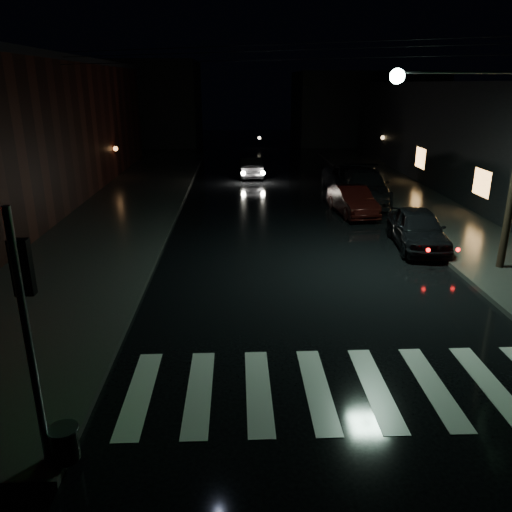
{
  "coord_description": "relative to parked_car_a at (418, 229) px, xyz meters",
  "views": [
    {
      "loc": [
        0.82,
        -8.18,
        5.91
      ],
      "look_at": [
        1.29,
        4.22,
        1.6
      ],
      "focal_mm": 35.0,
      "sensor_mm": 36.0,
      "label": 1
    }
  ],
  "objects": [
    {
      "name": "ground",
      "position": [
        -7.6,
        -9.63,
        -0.73
      ],
      "size": [
        120.0,
        120.0,
        0.0
      ],
      "primitive_type": "plane",
      "color": "black",
      "rests_on": "ground"
    },
    {
      "name": "sidewalk_left",
      "position": [
        -12.6,
        4.37,
        -0.66
      ],
      "size": [
        6.0,
        44.0,
        0.15
      ],
      "primitive_type": "cube",
      "color": "#282826",
      "rests_on": "ground"
    },
    {
      "name": "sidewalk_right",
      "position": [
        2.4,
        4.37,
        -0.66
      ],
      "size": [
        4.0,
        44.0,
        0.15
      ],
      "primitive_type": "cube",
      "color": "#282826",
      "rests_on": "ground"
    },
    {
      "name": "building_far_left",
      "position": [
        -17.6,
        35.37,
        3.27
      ],
      "size": [
        14.0,
        10.0,
        8.0
      ],
      "primitive_type": "cube",
      "color": "black",
      "rests_on": "ground"
    },
    {
      "name": "building_far_right",
      "position": [
        6.4,
        35.37,
        2.77
      ],
      "size": [
        14.0,
        10.0,
        7.0
      ],
      "primitive_type": "cube",
      "color": "black",
      "rests_on": "ground"
    },
    {
      "name": "crosswalk",
      "position": [
        -4.6,
        -9.13,
        -0.73
      ],
      "size": [
        9.0,
        3.0,
        0.01
      ],
      "primitive_type": "cube",
      "color": "beige",
      "rests_on": "ground"
    },
    {
      "name": "signal_pole_corner",
      "position": [
        -9.74,
        -11.09,
        0.81
      ],
      "size": [
        0.68,
        0.61,
        4.2
      ],
      "color": "slate",
      "rests_on": "ground"
    },
    {
      "name": "utility_pole",
      "position": [
        1.23,
        -2.63,
        3.87
      ],
      "size": [
        4.92,
        0.44,
        8.0
      ],
      "color": "black",
      "rests_on": "ground"
    },
    {
      "name": "parked_car_a",
      "position": [
        0.0,
        0.0,
        0.0
      ],
      "size": [
        2.15,
        4.46,
        1.47
      ],
      "primitive_type": "imported",
      "rotation": [
        0.0,
        0.0,
        -0.1
      ],
      "color": "black",
      "rests_on": "ground"
    },
    {
      "name": "parked_car_b",
      "position": [
        -1.35,
        5.04,
        -0.07
      ],
      "size": [
        1.82,
        4.15,
        1.33
      ],
      "primitive_type": "imported",
      "rotation": [
        0.0,
        0.0,
        0.11
      ],
      "color": "black",
      "rests_on": "ground"
    },
    {
      "name": "parked_car_c",
      "position": [
        -0.1,
        7.73,
        0.09
      ],
      "size": [
        3.02,
        5.9,
        1.64
      ],
      "primitive_type": "imported",
      "rotation": [
        0.0,
        0.0,
        -0.13
      ],
      "color": "black",
      "rests_on": "ground"
    },
    {
      "name": "parked_car_d",
      "position": [
        -0.34,
        10.05,
        0.01
      ],
      "size": [
        2.62,
        5.42,
        1.49
      ],
      "primitive_type": "imported",
      "rotation": [
        0.0,
        0.0,
        0.03
      ],
      "color": "black",
      "rests_on": "ground"
    },
    {
      "name": "oncoming_car",
      "position": [
        -5.88,
        15.25,
        -0.07
      ],
      "size": [
        1.59,
        4.11,
        1.34
      ],
      "primitive_type": "imported",
      "rotation": [
        0.0,
        0.0,
        3.18
      ],
      "color": "black",
      "rests_on": "ground"
    }
  ]
}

